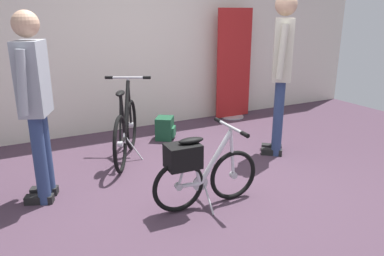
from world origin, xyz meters
The scene contains 8 objects.
ground_plane centered at (0.00, 0.00, 0.00)m, with size 8.11×8.11×0.00m, color #473342.
back_wall centered at (0.00, 2.24, 1.48)m, with size 8.11×0.10×2.95m, color silver.
floor_banner_stand centered at (1.57, 1.99, 0.75)m, with size 0.60×0.36×1.67m.
folding_bike_foreground centered at (-0.27, -0.28, 0.35)m, with size 0.99×0.53×0.71m.
display_bike_left centered at (-0.47, 1.07, 0.35)m, with size 0.70×1.17×0.91m.
visitor_near_wall centered at (1.17, 0.44, 1.06)m, with size 0.39×0.43×1.81m.
visitor_browsing centered at (-1.41, 0.48, 0.93)m, with size 0.36×0.50×1.63m.
backpack_on_floor centered at (0.19, 1.51, 0.15)m, with size 0.32×0.32×0.29m.
Camera 1 is at (-1.64, -2.80, 1.62)m, focal length 34.71 mm.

